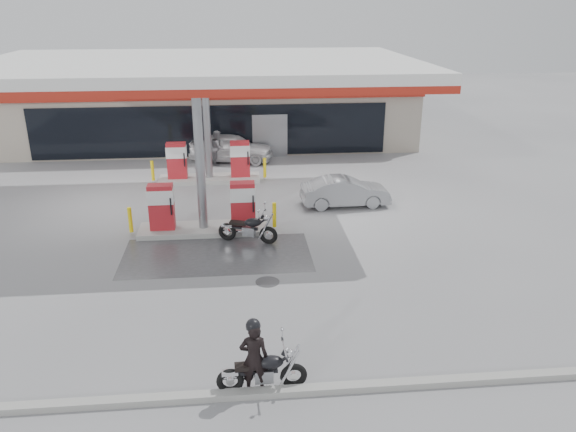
% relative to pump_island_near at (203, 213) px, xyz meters
% --- Properties ---
extents(ground, '(90.00, 90.00, 0.00)m').
position_rel_pump_island_near_xyz_m(ground, '(0.00, -2.00, -0.71)').
color(ground, gray).
rests_on(ground, ground).
extents(wet_patch, '(6.00, 3.00, 0.00)m').
position_rel_pump_island_near_xyz_m(wet_patch, '(0.50, -2.00, -0.71)').
color(wet_patch, '#4C4C4F').
rests_on(wet_patch, ground).
extents(drain_cover, '(0.70, 0.70, 0.01)m').
position_rel_pump_island_near_xyz_m(drain_cover, '(2.00, -4.00, -0.71)').
color(drain_cover, '#38383A').
rests_on(drain_cover, ground).
extents(kerb, '(28.00, 0.25, 0.15)m').
position_rel_pump_island_near_xyz_m(kerb, '(0.00, -9.00, -0.64)').
color(kerb, gray).
rests_on(kerb, ground).
extents(store_building, '(22.00, 8.22, 4.00)m').
position_rel_pump_island_near_xyz_m(store_building, '(0.01, 13.94, 1.30)').
color(store_building, '#ADA291').
rests_on(store_building, ground).
extents(canopy, '(16.00, 10.02, 5.51)m').
position_rel_pump_island_near_xyz_m(canopy, '(0.00, 3.00, 4.56)').
color(canopy, silver).
rests_on(canopy, ground).
extents(pump_island_near, '(5.14, 1.30, 1.78)m').
position_rel_pump_island_near_xyz_m(pump_island_near, '(0.00, 0.00, 0.00)').
color(pump_island_near, '#9E9E99').
rests_on(pump_island_near, ground).
extents(pump_island_far, '(5.14, 1.30, 1.78)m').
position_rel_pump_island_near_xyz_m(pump_island_far, '(0.00, 6.00, 0.00)').
color(pump_island_far, '#9E9E99').
rests_on(pump_island_far, ground).
extents(main_motorcycle, '(1.91, 0.73, 0.98)m').
position_rel_pump_island_near_xyz_m(main_motorcycle, '(1.63, -8.79, -0.28)').
color(main_motorcycle, black).
rests_on(main_motorcycle, ground).
extents(biker_main, '(0.60, 0.40, 1.62)m').
position_rel_pump_island_near_xyz_m(biker_main, '(1.44, -8.81, 0.10)').
color(biker_main, black).
rests_on(biker_main, ground).
extents(parked_motorcycle, '(2.01, 1.00, 1.06)m').
position_rel_pump_island_near_xyz_m(parked_motorcycle, '(1.56, -1.07, -0.24)').
color(parked_motorcycle, black).
rests_on(parked_motorcycle, ground).
extents(sedan_white, '(4.40, 2.46, 1.41)m').
position_rel_pump_island_near_xyz_m(sedan_white, '(1.00, 9.20, -0.00)').
color(sedan_white, silver).
rests_on(sedan_white, ground).
extents(attendant, '(0.70, 0.86, 1.69)m').
position_rel_pump_island_near_xyz_m(attendant, '(0.33, 8.70, 0.13)').
color(attendant, slate).
rests_on(attendant, ground).
extents(hatchback_silver, '(3.51, 1.33, 1.15)m').
position_rel_pump_island_near_xyz_m(hatchback_silver, '(5.46, 2.20, -0.14)').
color(hatchback_silver, gray).
rests_on(hatchback_silver, ground).
extents(parked_car_left, '(4.85, 3.19, 1.31)m').
position_rel_pump_island_near_xyz_m(parked_car_left, '(-4.50, 12.00, -0.06)').
color(parked_car_left, '#141443').
rests_on(parked_car_left, ground).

